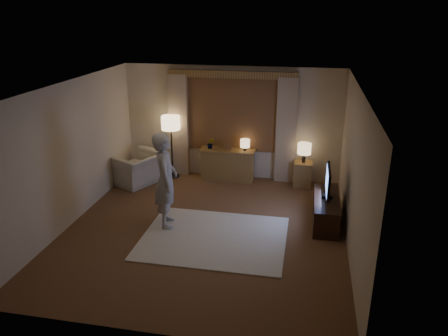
% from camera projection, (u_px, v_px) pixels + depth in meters
% --- Properties ---
extents(room, '(5.04, 5.54, 2.64)m').
position_uv_depth(room, '(210.00, 152.00, 7.96)').
color(room, brown).
rests_on(room, ground).
extents(rug, '(2.50, 2.00, 0.02)m').
position_uv_depth(rug, '(214.00, 238.00, 7.66)').
color(rug, '#F2E6CC').
rests_on(rug, floor).
extents(sideboard, '(1.20, 0.40, 0.70)m').
position_uv_depth(sideboard, '(228.00, 165.00, 10.15)').
color(sideboard, brown).
rests_on(sideboard, floor).
extents(picture_frame, '(0.16, 0.02, 0.20)m').
position_uv_depth(picture_frame, '(228.00, 147.00, 9.99)').
color(picture_frame, brown).
rests_on(picture_frame, sideboard).
extents(plant, '(0.16, 0.13, 0.30)m').
position_uv_depth(plant, '(211.00, 144.00, 10.05)').
color(plant, '#999999').
rests_on(plant, sideboard).
extents(table_lamp_sideboard, '(0.22, 0.22, 0.30)m').
position_uv_depth(table_lamp_sideboard, '(245.00, 144.00, 9.89)').
color(table_lamp_sideboard, black).
rests_on(table_lamp_sideboard, sideboard).
extents(floor_lamp, '(0.43, 0.43, 1.48)m').
position_uv_depth(floor_lamp, '(171.00, 126.00, 10.02)').
color(floor_lamp, black).
rests_on(floor_lamp, floor).
extents(armchair, '(1.32, 1.38, 0.70)m').
position_uv_depth(armchair, '(138.00, 168.00, 9.96)').
color(armchair, beige).
rests_on(armchair, floor).
extents(side_table, '(0.40, 0.40, 0.56)m').
position_uv_depth(side_table, '(303.00, 174.00, 9.82)').
color(side_table, brown).
rests_on(side_table, floor).
extents(table_lamp_side, '(0.30, 0.30, 0.44)m').
position_uv_depth(table_lamp_side, '(304.00, 149.00, 9.61)').
color(table_lamp_side, black).
rests_on(table_lamp_side, side_table).
extents(tv_stand, '(0.45, 1.40, 0.50)m').
position_uv_depth(tv_stand, '(326.00, 210.00, 8.15)').
color(tv_stand, black).
rests_on(tv_stand, floor).
extents(tv, '(0.20, 0.82, 0.59)m').
position_uv_depth(tv, '(328.00, 182.00, 7.95)').
color(tv, black).
rests_on(tv, tv_stand).
extents(person, '(0.59, 0.74, 1.76)m').
position_uv_depth(person, '(166.00, 180.00, 7.81)').
color(person, '#B1AAA3').
rests_on(person, rug).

